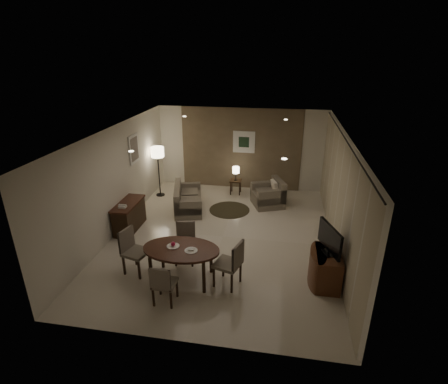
% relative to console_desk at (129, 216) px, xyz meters
% --- Properties ---
extents(room_shell, '(5.50, 7.00, 2.70)m').
position_rel_console_desk_xyz_m(room_shell, '(2.49, 0.40, 0.98)').
color(room_shell, beige).
rests_on(room_shell, ground).
extents(taupe_accent, '(3.96, 0.03, 2.70)m').
position_rel_console_desk_xyz_m(taupe_accent, '(2.49, 3.48, 0.98)').
color(taupe_accent, brown).
rests_on(taupe_accent, wall_back).
extents(curtain_wall, '(0.08, 6.70, 2.58)m').
position_rel_console_desk_xyz_m(curtain_wall, '(5.17, 0.00, 0.95)').
color(curtain_wall, '#BFB595').
rests_on(curtain_wall, wall_right).
extents(curtain_rod, '(0.03, 6.80, 0.03)m').
position_rel_console_desk_xyz_m(curtain_rod, '(5.17, 0.00, 2.27)').
color(curtain_rod, black).
rests_on(curtain_rod, wall_right).
extents(art_back_frame, '(0.72, 0.03, 0.72)m').
position_rel_console_desk_xyz_m(art_back_frame, '(2.59, 3.46, 1.23)').
color(art_back_frame, silver).
rests_on(art_back_frame, wall_back).
extents(art_back_canvas, '(0.34, 0.01, 0.34)m').
position_rel_console_desk_xyz_m(art_back_canvas, '(2.59, 3.44, 1.23)').
color(art_back_canvas, '#1A2F1C').
rests_on(art_back_canvas, wall_back).
extents(art_left_frame, '(0.03, 0.60, 0.80)m').
position_rel_console_desk_xyz_m(art_left_frame, '(-0.23, 1.20, 1.48)').
color(art_left_frame, silver).
rests_on(art_left_frame, wall_left).
extents(art_left_canvas, '(0.01, 0.46, 0.64)m').
position_rel_console_desk_xyz_m(art_left_canvas, '(-0.21, 1.20, 1.48)').
color(art_left_canvas, gray).
rests_on(art_left_canvas, wall_left).
extents(downlight_nl, '(0.10, 0.10, 0.01)m').
position_rel_console_desk_xyz_m(downlight_nl, '(1.09, -1.80, 2.31)').
color(downlight_nl, white).
rests_on(downlight_nl, ceiling).
extents(downlight_nr, '(0.10, 0.10, 0.01)m').
position_rel_console_desk_xyz_m(downlight_nr, '(3.89, -1.80, 2.31)').
color(downlight_nr, white).
rests_on(downlight_nr, ceiling).
extents(downlight_fl, '(0.10, 0.10, 0.01)m').
position_rel_console_desk_xyz_m(downlight_fl, '(1.09, 1.80, 2.31)').
color(downlight_fl, white).
rests_on(downlight_fl, ceiling).
extents(downlight_fr, '(0.10, 0.10, 0.01)m').
position_rel_console_desk_xyz_m(downlight_fr, '(3.89, 1.80, 2.31)').
color(downlight_fr, white).
rests_on(downlight_fr, ceiling).
extents(console_desk, '(0.48, 1.20, 0.75)m').
position_rel_console_desk_xyz_m(console_desk, '(0.00, 0.00, 0.00)').
color(console_desk, '#452316').
rests_on(console_desk, floor).
extents(telephone, '(0.20, 0.14, 0.09)m').
position_rel_console_desk_xyz_m(telephone, '(0.00, -0.30, 0.43)').
color(telephone, white).
rests_on(telephone, console_desk).
extents(tv_cabinet, '(0.48, 0.90, 0.70)m').
position_rel_console_desk_xyz_m(tv_cabinet, '(4.89, -1.50, -0.03)').
color(tv_cabinet, brown).
rests_on(tv_cabinet, floor).
extents(flat_tv, '(0.36, 0.85, 0.60)m').
position_rel_console_desk_xyz_m(flat_tv, '(4.87, -1.50, 0.65)').
color(flat_tv, black).
rests_on(flat_tv, tv_cabinet).
extents(dining_table, '(1.56, 0.98, 0.73)m').
position_rel_console_desk_xyz_m(dining_table, '(1.97, -1.88, -0.01)').
color(dining_table, '#452316').
rests_on(dining_table, floor).
extents(chair_near, '(0.43, 0.43, 0.85)m').
position_rel_console_desk_xyz_m(chair_near, '(1.85, -2.60, 0.05)').
color(chair_near, '#776F5C').
rests_on(chair_near, floor).
extents(chair_far, '(0.49, 0.49, 0.90)m').
position_rel_console_desk_xyz_m(chair_far, '(1.86, -1.25, 0.08)').
color(chair_far, '#776F5C').
rests_on(chair_far, floor).
extents(chair_left, '(0.58, 0.58, 0.98)m').
position_rel_console_desk_xyz_m(chair_left, '(0.96, -1.79, 0.12)').
color(chair_left, '#776F5C').
rests_on(chair_left, floor).
extents(chair_right, '(0.61, 0.61, 0.99)m').
position_rel_console_desk_xyz_m(chair_right, '(2.92, -1.88, 0.12)').
color(chair_right, '#776F5C').
rests_on(chair_right, floor).
extents(plate_a, '(0.26, 0.26, 0.02)m').
position_rel_console_desk_xyz_m(plate_a, '(1.79, -1.83, 0.37)').
color(plate_a, white).
rests_on(plate_a, dining_table).
extents(plate_b, '(0.26, 0.26, 0.02)m').
position_rel_console_desk_xyz_m(plate_b, '(2.19, -1.93, 0.37)').
color(plate_b, white).
rests_on(plate_b, dining_table).
extents(fruit_apple, '(0.09, 0.09, 0.09)m').
position_rel_console_desk_xyz_m(fruit_apple, '(1.79, -1.83, 0.42)').
color(fruit_apple, '#C1163D').
rests_on(fruit_apple, plate_a).
extents(napkin, '(0.12, 0.08, 0.03)m').
position_rel_console_desk_xyz_m(napkin, '(2.19, -1.93, 0.39)').
color(napkin, white).
rests_on(napkin, plate_b).
extents(round_rug, '(1.19, 1.19, 0.01)m').
position_rel_console_desk_xyz_m(round_rug, '(2.41, 1.59, -0.37)').
color(round_rug, '#393120').
rests_on(round_rug, floor).
extents(sofa, '(1.69, 1.14, 0.72)m').
position_rel_console_desk_xyz_m(sofa, '(1.20, 1.45, -0.01)').
color(sofa, '#776F5C').
rests_on(sofa, floor).
extents(armchair, '(1.12, 1.15, 0.80)m').
position_rel_console_desk_xyz_m(armchair, '(3.50, 2.14, 0.03)').
color(armchair, '#776F5C').
rests_on(armchair, floor).
extents(side_table, '(0.37, 0.37, 0.47)m').
position_rel_console_desk_xyz_m(side_table, '(2.41, 2.89, -0.14)').
color(side_table, black).
rests_on(side_table, floor).
extents(table_lamp, '(0.22, 0.22, 0.50)m').
position_rel_console_desk_xyz_m(table_lamp, '(2.41, 2.89, 0.34)').
color(table_lamp, '#FFEAC1').
rests_on(table_lamp, side_table).
extents(floor_lamp, '(0.41, 0.41, 1.61)m').
position_rel_console_desk_xyz_m(floor_lamp, '(0.02, 2.32, 0.43)').
color(floor_lamp, '#FFE5B7').
rests_on(floor_lamp, floor).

